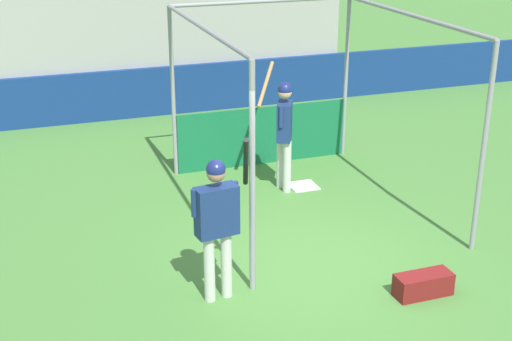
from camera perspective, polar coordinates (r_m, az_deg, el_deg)
The scene contains 8 objects.
ground_plane at distance 9.30m, azimuth 4.45°, elevation -7.81°, with size 60.00×60.00×0.00m, color #477F38.
outfield_wall at distance 15.59m, azimuth -6.27°, elevation 6.44°, with size 24.00×0.12×1.05m.
bleacher_section at distance 16.99m, azimuth -7.71°, elevation 10.51°, with size 7.60×3.20×2.73m.
batting_cage at distance 11.52m, azimuth 2.08°, elevation 5.15°, with size 3.22×4.09×2.87m.
home_plate at distance 11.75m, azimuth 3.80°, elevation -1.24°, with size 0.44×0.44×0.02m.
player_batter at distance 11.26m, azimuth 2.23°, elevation 3.61°, with size 0.63×0.94×1.97m.
player_waiting at distance 8.17m, azimuth -3.09°, elevation -3.68°, with size 0.78×0.54×2.04m.
equipment_bag at distance 8.87m, azimuth 13.23°, elevation -8.87°, with size 0.70×0.28×0.28m.
Camera 1 is at (-3.34, -7.39, 4.54)m, focal length 50.00 mm.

